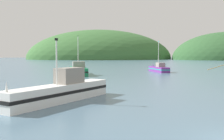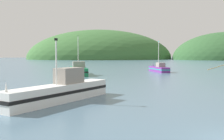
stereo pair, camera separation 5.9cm
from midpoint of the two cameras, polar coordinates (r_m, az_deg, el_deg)
The scene contains 4 objects.
hill_mid_right at distance 212.74m, azimuth -2.41°, elevation 2.36°, with size 112.77×90.22×45.34m, color #386633.
fishing_boat_white at distance 22.38m, azimuth -10.66°, elevation -4.34°, with size 8.93×9.34×5.13m.
fishing_boat_green at distance 50.32m, azimuth -7.08°, elevation -0.08°, with size 2.61×9.46×7.32m.
fishing_boat_purple at distance 59.31m, azimuth 9.94°, elevation 0.27°, with size 2.06×8.05×6.70m.
Camera 2 is at (-8.37, -9.75, 3.88)m, focal length 43.24 mm.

